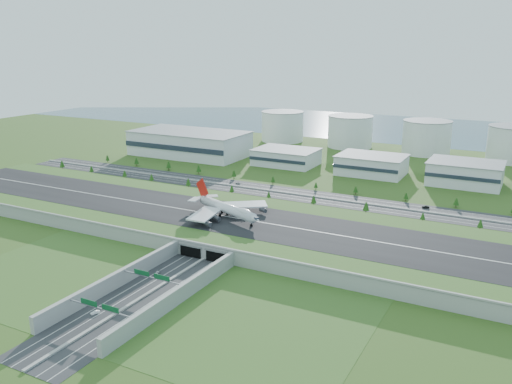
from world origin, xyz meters
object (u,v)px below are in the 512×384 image
at_px(car_5, 426,207).
at_px(car_2, 197,277).
at_px(car_4, 200,183).
at_px(boeing_747, 227,208).
at_px(car_1, 95,312).
at_px(car_3, 116,333).
at_px(car_7, 238,183).
at_px(car_0, 157,272).
at_px(fuel_tank_a, 282,126).

bearing_deg(car_5, car_2, -48.22).
bearing_deg(car_4, car_2, -160.09).
relative_size(boeing_747, car_4, 15.80).
bearing_deg(car_1, car_3, -0.71).
distance_m(car_2, car_7, 191.53).
distance_m(car_0, car_7, 188.73).
height_order(car_2, car_7, car_2).
distance_m(fuel_tank_a, car_0, 403.27).
xyz_separation_m(car_1, car_5, (97.97, 229.54, 0.17)).
distance_m(car_2, car_5, 194.58).
relative_size(fuel_tank_a, boeing_747, 0.80).
bearing_deg(car_1, car_4, 135.72).
bearing_deg(car_7, car_1, 16.39).
bearing_deg(car_5, car_0, -53.00).
bearing_deg(fuel_tank_a, car_7, -75.11).
height_order(boeing_747, car_4, boeing_747).
distance_m(fuel_tank_a, car_7, 214.90).
bearing_deg(boeing_747, car_4, 153.99).
relative_size(car_2, car_4, 1.56).
height_order(car_2, car_5, car_2).
xyz_separation_m(car_5, car_7, (-154.64, -1.81, -0.14)).
height_order(boeing_747, car_2, boeing_747).
xyz_separation_m(car_0, car_1, (2.18, -47.05, -0.15)).
xyz_separation_m(car_3, car_4, (-105.10, 222.85, 0.01)).
relative_size(car_0, car_5, 0.95).
bearing_deg(car_1, boeing_747, 116.93).
height_order(fuel_tank_a, boeing_747, fuel_tank_a).
height_order(car_3, car_4, car_4).
xyz_separation_m(car_0, car_4, (-83.22, 166.76, -0.16)).
bearing_deg(car_5, car_7, -113.58).
relative_size(boeing_747, car_1, 15.04).
height_order(fuel_tank_a, car_4, fuel_tank_a).
xyz_separation_m(car_0, car_5, (100.15, 182.50, 0.02)).
distance_m(car_3, car_5, 251.10).
bearing_deg(car_3, car_1, -13.39).
relative_size(fuel_tank_a, car_4, 12.65).
distance_m(car_1, car_2, 55.10).
bearing_deg(car_0, car_5, 49.43).
bearing_deg(car_0, car_7, 94.97).
xyz_separation_m(car_1, car_2, (18.90, 51.75, 0.17)).
bearing_deg(fuel_tank_a, car_3, -73.50).
height_order(car_0, car_3, car_0).
height_order(car_2, car_4, car_2).
xyz_separation_m(fuel_tank_a, car_3, (131.46, -443.84, -16.72)).
bearing_deg(car_1, car_0, 116.59).
height_order(car_0, car_5, car_5).
distance_m(car_0, car_2, 21.60).
bearing_deg(fuel_tank_a, boeing_747, -71.26).
bearing_deg(car_3, car_2, -77.97).
height_order(boeing_747, car_7, boeing_747).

